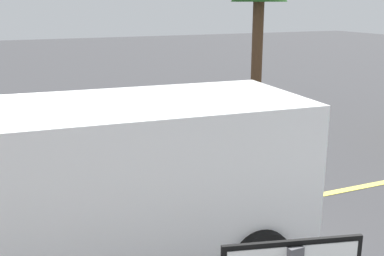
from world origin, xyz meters
The scene contains 2 objects.
lane_marking_centre centered at (3.00, 0.00, 0.01)m, with size 28.00×0.16×0.01m, color #E0D14C.
white_van centered at (1.65, -0.86, 1.27)m, with size 5.32×2.54×2.20m.
Camera 1 is at (0.60, -6.27, 3.36)m, focal length 43.97 mm.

